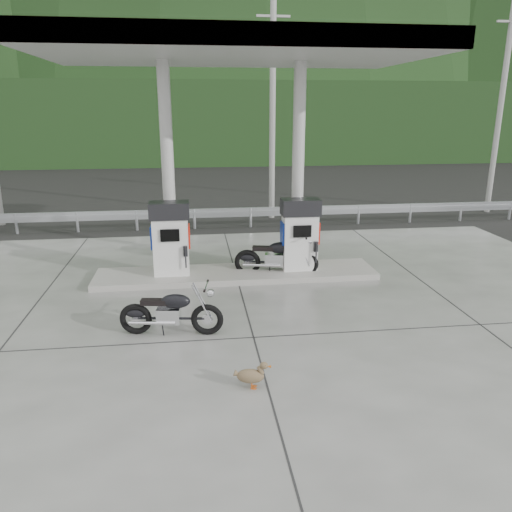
{
  "coord_description": "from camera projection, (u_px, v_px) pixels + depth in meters",
  "views": [
    {
      "loc": [
        -1.03,
        -9.38,
        4.12
      ],
      "look_at": [
        0.3,
        1.0,
        1.0
      ],
      "focal_mm": 35.0,
      "sensor_mm": 36.0,
      "label": 1
    }
  ],
  "objects": [
    {
      "name": "ground",
      "position": [
        248.0,
        317.0,
        10.22
      ],
      "size": [
        160.0,
        160.0,
        0.0
      ],
      "primitive_type": "plane",
      "color": "black",
      "rests_on": "ground"
    },
    {
      "name": "forecourt_apron",
      "position": [
        248.0,
        317.0,
        10.22
      ],
      "size": [
        18.0,
        14.0,
        0.02
      ],
      "primitive_type": "cube",
      "color": "slate",
      "rests_on": "ground"
    },
    {
      "name": "pump_island",
      "position": [
        237.0,
        274.0,
        12.57
      ],
      "size": [
        7.0,
        1.4,
        0.15
      ],
      "primitive_type": "cube",
      "color": "gray",
      "rests_on": "forecourt_apron"
    },
    {
      "name": "gas_pump_left",
      "position": [
        171.0,
        239.0,
        12.1
      ],
      "size": [
        0.95,
        0.55,
        1.8
      ],
      "primitive_type": null,
      "color": "white",
      "rests_on": "pump_island"
    },
    {
      "name": "gas_pump_right",
      "position": [
        300.0,
        235.0,
        12.49
      ],
      "size": [
        0.95,
        0.55,
        1.8
      ],
      "primitive_type": null,
      "color": "white",
      "rests_on": "pump_island"
    },
    {
      "name": "canopy_column_left",
      "position": [
        168.0,
        170.0,
        12.02
      ],
      "size": [
        0.3,
        0.3,
        5.0
      ],
      "primitive_type": "cylinder",
      "color": "silver",
      "rests_on": "pump_island"
    },
    {
      "name": "canopy_column_right",
      "position": [
        298.0,
        168.0,
        12.41
      ],
      "size": [
        0.3,
        0.3,
        5.0
      ],
      "primitive_type": "cylinder",
      "color": "silver",
      "rests_on": "pump_island"
    },
    {
      "name": "canopy_roof",
      "position": [
        234.0,
        49.0,
        11.07
      ],
      "size": [
        8.5,
        5.0,
        0.4
      ],
      "primitive_type": "cube",
      "color": "silver",
      "rests_on": "canopy_column_left"
    },
    {
      "name": "guardrail",
      "position": [
        222.0,
        208.0,
        17.62
      ],
      "size": [
        26.0,
        0.16,
        1.42
      ],
      "primitive_type": null,
      "color": "#A7ABAF",
      "rests_on": "ground"
    },
    {
      "name": "road",
      "position": [
        218.0,
        209.0,
        21.15
      ],
      "size": [
        60.0,
        7.0,
        0.01
      ],
      "primitive_type": "cube",
      "color": "black",
      "rests_on": "ground"
    },
    {
      "name": "utility_pole_b",
      "position": [
        272.0,
        111.0,
        18.36
      ],
      "size": [
        0.22,
        0.22,
        8.0
      ],
      "primitive_type": "cylinder",
      "color": "gray",
      "rests_on": "ground"
    },
    {
      "name": "utility_pole_c",
      "position": [
        500.0,
        111.0,
        19.45
      ],
      "size": [
        0.22,
        0.22,
        8.0
      ],
      "primitive_type": "cylinder",
      "color": "gray",
      "rests_on": "ground"
    },
    {
      "name": "tree_band",
      "position": [
        204.0,
        123.0,
        37.89
      ],
      "size": [
        80.0,
        6.0,
        6.0
      ],
      "primitive_type": "cube",
      "color": "black",
      "rests_on": "ground"
    },
    {
      "name": "forested_hills",
      "position": [
        198.0,
        140.0,
        67.26
      ],
      "size": [
        100.0,
        40.0,
        140.0
      ],
      "primitive_type": null,
      "color": "black",
      "rests_on": "ground"
    },
    {
      "name": "motorcycle_left",
      "position": [
        276.0,
        257.0,
        12.58
      ],
      "size": [
        2.07,
        1.03,
        0.94
      ],
      "primitive_type": null,
      "rotation": [
        0.0,
        0.0,
        -0.21
      ],
      "color": "black",
      "rests_on": "forecourt_apron"
    },
    {
      "name": "motorcycle_right",
      "position": [
        171.0,
        313.0,
        9.3
      ],
      "size": [
        1.89,
        0.83,
        0.86
      ],
      "primitive_type": null,
      "rotation": [
        0.0,
        0.0,
        -0.15
      ],
      "color": "black",
      "rests_on": "forecourt_apron"
    },
    {
      "name": "duck",
      "position": [
        250.0,
        376.0,
        7.56
      ],
      "size": [
        0.53,
        0.23,
        0.37
      ],
      "primitive_type": null,
      "rotation": [
        0.0,
        0.0,
        -0.18
      ],
      "color": "brown",
      "rests_on": "forecourt_apron"
    }
  ]
}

